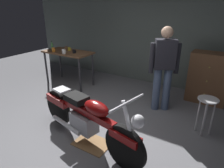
% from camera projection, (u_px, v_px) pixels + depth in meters
% --- Properties ---
extents(ground_plane, '(12.00, 12.00, 0.00)m').
position_uv_depth(ground_plane, '(89.00, 132.00, 3.39)').
color(ground_plane, slate).
extents(back_wall, '(8.00, 0.12, 3.10)m').
position_uv_depth(back_wall, '(154.00, 24.00, 5.01)').
color(back_wall, '#56605B').
rests_on(back_wall, ground_plane).
extents(workbench, '(1.30, 0.64, 0.90)m').
position_uv_depth(workbench, '(68.00, 56.00, 5.11)').
color(workbench, brown).
rests_on(workbench, ground_plane).
extents(motorcycle, '(2.16, 0.75, 1.00)m').
position_uv_depth(motorcycle, '(86.00, 118.00, 2.96)').
color(motorcycle, black).
rests_on(motorcycle, ground_plane).
extents(person_standing, '(0.51, 0.38, 1.67)m').
position_uv_depth(person_standing, '(164.00, 66.00, 3.78)').
color(person_standing, slate).
rests_on(person_standing, ground_plane).
extents(shop_stool, '(0.32, 0.32, 0.64)m').
position_uv_depth(shop_stool, '(207.00, 107.00, 3.18)').
color(shop_stool, '#B2B2B7').
rests_on(shop_stool, ground_plane).
extents(wooden_dresser, '(0.80, 0.47, 1.10)m').
position_uv_depth(wooden_dresser, '(208.00, 78.00, 4.26)').
color(wooden_dresser, brown).
rests_on(wooden_dresser, ground_plane).
extents(drip_tray, '(0.56, 0.40, 0.01)m').
position_uv_depth(drip_tray, '(92.00, 143.00, 3.09)').
color(drip_tray, olive).
rests_on(drip_tray, ground_plane).
extents(mug_brown_stoneware, '(0.11, 0.08, 0.09)m').
position_uv_depth(mug_brown_stoneware, '(66.00, 48.00, 5.27)').
color(mug_brown_stoneware, brown).
rests_on(mug_brown_stoneware, workbench).
extents(mug_white_ceramic, '(0.12, 0.09, 0.11)m').
position_uv_depth(mug_white_ceramic, '(64.00, 52.00, 4.81)').
color(mug_white_ceramic, white).
rests_on(mug_white_ceramic, workbench).
extents(mug_yellow_tall, '(0.10, 0.07, 0.09)m').
position_uv_depth(mug_yellow_tall, '(69.00, 49.00, 5.15)').
color(mug_yellow_tall, yellow).
rests_on(mug_yellow_tall, workbench).
extents(mug_black_matte, '(0.11, 0.08, 0.09)m').
position_uv_depth(mug_black_matte, '(74.00, 51.00, 4.86)').
color(mug_black_matte, black).
rests_on(mug_black_matte, workbench).
extents(mug_orange_travel, '(0.11, 0.08, 0.11)m').
position_uv_depth(mug_orange_travel, '(53.00, 50.00, 5.01)').
color(mug_orange_travel, orange).
rests_on(mug_orange_travel, workbench).
extents(bottle, '(0.06, 0.06, 0.24)m').
position_uv_depth(bottle, '(52.00, 47.00, 5.15)').
color(bottle, '#4C8C4C').
rests_on(bottle, workbench).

